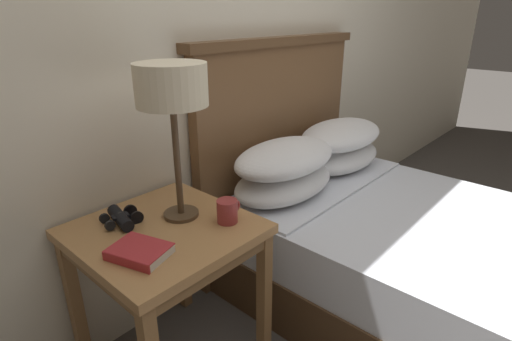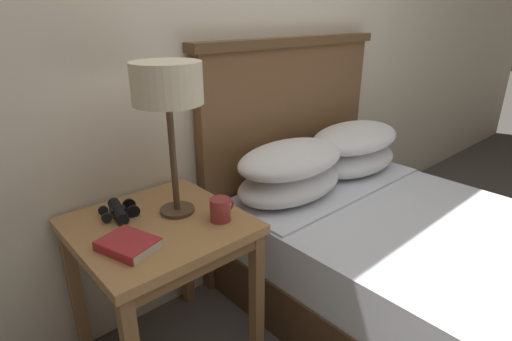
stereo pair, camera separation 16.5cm
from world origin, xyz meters
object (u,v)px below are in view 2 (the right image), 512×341
bed (411,255)px  binoculars_pair (119,211)px  table_lamp (167,89)px  nightstand (160,242)px  book_on_nightstand (128,245)px  coffee_mug (221,209)px

bed → binoculars_pair: size_ratio=11.26×
bed → table_lamp: bearing=148.6°
nightstand → book_on_nightstand: (-0.16, -0.09, 0.10)m
binoculars_pair → coffee_mug: (0.27, -0.28, 0.02)m
nightstand → coffee_mug: size_ratio=6.22×
table_lamp → coffee_mug: bearing=-62.4°
nightstand → table_lamp: bearing=12.7°
bed → book_on_nightstand: bed is taller
bed → coffee_mug: size_ratio=18.00×
binoculars_pair → book_on_nightstand: bearing=-107.8°
nightstand → book_on_nightstand: size_ratio=3.06×
binoculars_pair → coffee_mug: coffee_mug is taller
bed → table_lamp: bed is taller
binoculars_pair → nightstand: bearing=-57.8°
bed → binoculars_pair: bed is taller
bed → binoculars_pair: (-1.06, 0.65, 0.34)m
nightstand → table_lamp: table_lamp is taller
table_lamp → book_on_nightstand: size_ratio=2.67×
nightstand → bed: 1.12m
book_on_nightstand → coffee_mug: bearing=-7.7°
coffee_mug → book_on_nightstand: bearing=172.3°
coffee_mug → binoculars_pair: bearing=134.0°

